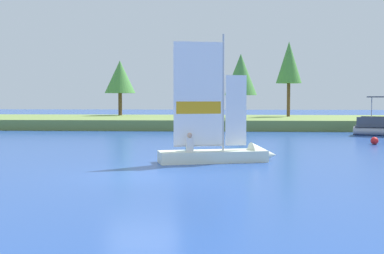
{
  "coord_description": "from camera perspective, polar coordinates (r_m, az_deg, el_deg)",
  "views": [
    {
      "loc": [
        2.77,
        -16.94,
        2.64
      ],
      "look_at": [
        1.14,
        8.2,
        1.2
      ],
      "focal_mm": 47.31,
      "sensor_mm": 36.0,
      "label": 1
    }
  ],
  "objects": [
    {
      "name": "shoreline_tree_left",
      "position": [
        52.83,
        -8.12,
        5.59
      ],
      "size": [
        3.15,
        3.15,
        5.65
      ],
      "color": "brown",
      "rests_on": "shore_bank"
    },
    {
      "name": "sailboat",
      "position": [
        21.06,
        4.04,
        -2.66
      ],
      "size": [
        5.12,
        2.45,
        5.58
      ],
      "rotation": [
        0.0,
        0.0,
        0.27
      ],
      "color": "silver",
      "rests_on": "ground"
    },
    {
      "name": "shoreline_tree_centre",
      "position": [
        49.93,
        10.87,
        7.12
      ],
      "size": [
        2.46,
        2.46,
        7.22
      ],
      "color": "brown",
      "rests_on": "shore_bank"
    },
    {
      "name": "channel_buoy",
      "position": [
        30.59,
        19.88,
        -1.47
      ],
      "size": [
        0.43,
        0.43,
        0.43
      ],
      "primitive_type": "sphere",
      "color": "red",
      "rests_on": "ground"
    },
    {
      "name": "shore_bank",
      "position": [
        47.22,
        0.35,
        0.59
      ],
      "size": [
        80.0,
        14.01,
        0.87
      ],
      "primitive_type": "cube",
      "color": "olive",
      "rests_on": "ground"
    },
    {
      "name": "ground_plane",
      "position": [
        17.36,
        -5.54,
        -5.49
      ],
      "size": [
        200.0,
        200.0,
        0.0
      ],
      "primitive_type": "plane",
      "color": "#234793"
    },
    {
      "name": "shoreline_tree_midleft",
      "position": [
        44.52,
        5.52,
        5.9
      ],
      "size": [
        2.83,
        2.83,
        5.64
      ],
      "color": "brown",
      "rests_on": "shore_bank"
    }
  ]
}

